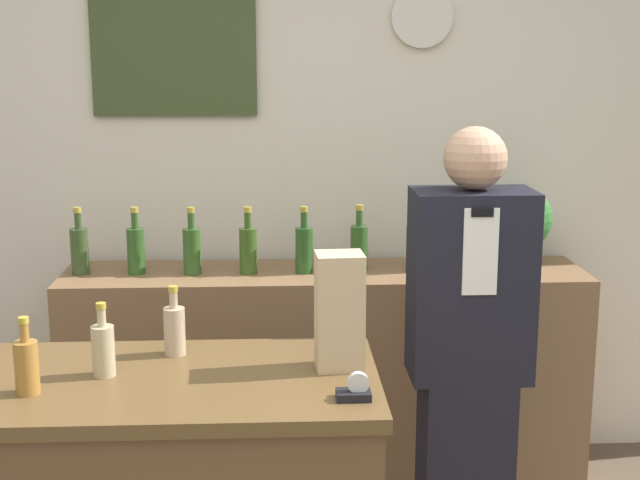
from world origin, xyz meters
TOP-DOWN VIEW (x-y plane):
  - back_wall at (-0.00, 2.00)m, footprint 5.20×0.09m
  - back_shelf at (0.15, 1.71)m, footprint 2.16×0.46m
  - shopkeeper at (0.60, 0.97)m, footprint 0.40×0.25m
  - potted_plant at (0.97, 1.73)m, footprint 0.26×0.26m
  - paper_bag at (0.13, 0.53)m, footprint 0.14×0.12m
  - tape_dispenser at (0.15, 0.29)m, footprint 0.09×0.06m
  - counter_bottle_1 at (-0.70, 0.37)m, footprint 0.06×0.06m
  - counter_bottle_2 at (-0.52, 0.50)m, footprint 0.06×0.06m
  - counter_bottle_3 at (-0.35, 0.66)m, footprint 0.06×0.06m
  - shelf_bottle_0 at (-0.85, 1.72)m, footprint 0.07×0.07m
  - shelf_bottle_1 at (-0.62, 1.71)m, footprint 0.07×0.07m
  - shelf_bottle_2 at (-0.39, 1.69)m, footprint 0.07×0.07m
  - shelf_bottle_3 at (-0.16, 1.69)m, footprint 0.07×0.07m
  - shelf_bottle_4 at (0.07, 1.69)m, footprint 0.07×0.07m
  - shelf_bottle_5 at (0.30, 1.72)m, footprint 0.07×0.07m
  - shelf_bottle_6 at (0.53, 1.70)m, footprint 0.07×0.07m
  - shelf_bottle_7 at (0.75, 1.73)m, footprint 0.07×0.07m

SIDE VIEW (x-z plane):
  - back_shelf at x=0.15m, z-range 0.00..0.92m
  - shopkeeper at x=0.60m, z-range 0.00..1.57m
  - tape_dispenser at x=0.15m, z-range 0.92..0.99m
  - counter_bottle_1 at x=-0.70m, z-range 0.91..1.11m
  - counter_bottle_2 at x=-0.52m, z-range 0.91..1.11m
  - counter_bottle_3 at x=-0.35m, z-range 0.91..1.11m
  - shelf_bottle_0 at x=-0.85m, z-range 0.88..1.16m
  - shelf_bottle_1 at x=-0.62m, z-range 0.88..1.16m
  - shelf_bottle_2 at x=-0.39m, z-range 0.88..1.16m
  - shelf_bottle_3 at x=-0.16m, z-range 0.88..1.16m
  - shelf_bottle_4 at x=0.07m, z-range 0.88..1.16m
  - shelf_bottle_5 at x=0.30m, z-range 0.88..1.16m
  - shelf_bottle_6 at x=0.53m, z-range 0.88..1.16m
  - shelf_bottle_7 at x=0.75m, z-range 0.88..1.16m
  - paper_bag at x=0.13m, z-range 0.93..1.26m
  - potted_plant at x=0.97m, z-range 0.93..1.28m
  - back_wall at x=0.00m, z-range 0.01..2.71m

